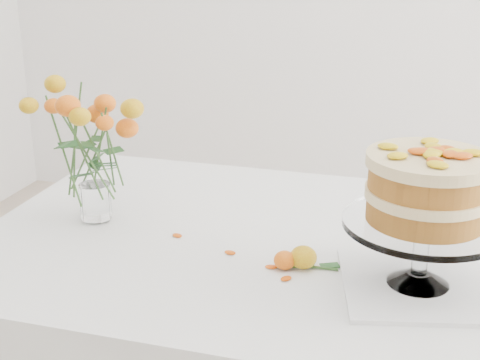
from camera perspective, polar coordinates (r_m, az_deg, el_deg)
The scene contains 10 objects.
table at distance 1.53m, azimuth 4.61°, elevation -7.98°, with size 1.43×0.93×0.76m.
napkin at distance 1.35m, azimuth 14.89°, elevation -8.65°, with size 0.28×0.28×0.01m, color white.
cake_stand at distance 1.27m, azimuth 15.63°, elevation -1.25°, with size 0.30×0.30×0.27m.
rose_vase at distance 1.56m, azimuth -12.67°, elevation 3.89°, with size 0.24×0.24×0.37m.
loose_rose_near at distance 1.37m, azimuth 5.45°, elevation -6.59°, with size 0.10×0.06×0.05m.
loose_rose_far at distance 1.37m, azimuth 3.85°, elevation -6.85°, with size 0.08×0.05×0.04m.
stray_petal_a at distance 1.43m, azimuth -0.85°, elevation -6.22°, with size 0.03×0.02×0.00m, color #E3B90E.
stray_petal_b at distance 1.38m, azimuth 2.68°, elevation -7.43°, with size 0.03×0.02×0.00m, color #E3B90E.
stray_petal_c at distance 1.33m, azimuth 3.95°, elevation -8.41°, with size 0.03×0.02×0.00m, color #E3B90E.
stray_petal_d at distance 1.52m, azimuth -5.37°, elevation -4.75°, with size 0.03×0.02×0.00m, color #E3B90E.
Camera 1 is at (0.26, -1.33, 1.39)m, focal length 50.00 mm.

